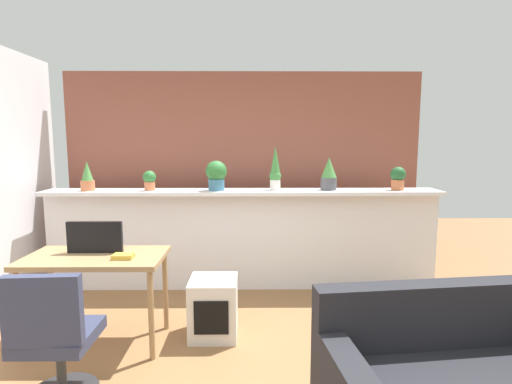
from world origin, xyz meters
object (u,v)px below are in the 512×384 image
object	(u,v)px
tv_monitor	(95,237)
desk	(96,265)
office_chair	(56,350)
potted_plant_5	(398,178)
potted_plant_3	(275,170)
potted_plant_4	(329,174)
potted_plant_0	(87,177)
book_on_desk	(123,256)
potted_plant_2	(216,174)
potted_plant_1	(150,180)
side_cube_shelf	(214,308)

from	to	relation	value
tv_monitor	desk	bearing A→B (deg)	-70.65
desk	office_chair	xyz separation A→B (m)	(0.06, -0.81, -0.28)
potted_plant_5	tv_monitor	bearing A→B (deg)	-158.95
potted_plant_3	potted_plant_4	distance (m)	0.59
potted_plant_0	book_on_desk	world-z (taller)	potted_plant_0
office_chair	potted_plant_2	bearing A→B (deg)	67.46
potted_plant_0	office_chair	size ratio (longest dim) A/B	0.35
potted_plant_1	potted_plant_3	bearing A→B (deg)	1.44
potted_plant_1	potted_plant_3	xyz separation A→B (m)	(1.37, 0.03, 0.11)
tv_monitor	side_cube_shelf	world-z (taller)	tv_monitor
potted_plant_2	potted_plant_4	bearing A→B (deg)	1.57
potted_plant_0	office_chair	bearing A→B (deg)	-73.86
tv_monitor	potted_plant_0	bearing A→B (deg)	114.14
potted_plant_2	potted_plant_3	bearing A→B (deg)	3.79
potted_plant_1	potted_plant_5	distance (m)	2.72
potted_plant_4	office_chair	world-z (taller)	potted_plant_4
potted_plant_5	office_chair	world-z (taller)	potted_plant_5
side_cube_shelf	book_on_desk	world-z (taller)	book_on_desk
potted_plant_4	office_chair	xyz separation A→B (m)	(-2.06, -2.02, -0.92)
potted_plant_0	potted_plant_5	size ratio (longest dim) A/B	1.25
potted_plant_3	potted_plant_5	distance (m)	1.35
potted_plant_0	potted_plant_4	xyz separation A→B (m)	(2.63, 0.04, 0.03)
potted_plant_4	potted_plant_2	bearing A→B (deg)	-178.43
potted_plant_0	tv_monitor	bearing A→B (deg)	-65.86
tv_monitor	potted_plant_1	bearing A→B (deg)	80.87
tv_monitor	potted_plant_4	bearing A→B (deg)	27.89
potted_plant_2	side_cube_shelf	bearing A→B (deg)	-86.93
potted_plant_5	potted_plant_3	bearing A→B (deg)	178.88
potted_plant_2	potted_plant_3	distance (m)	0.65
potted_plant_0	potted_plant_5	world-z (taller)	potted_plant_0
potted_plant_4	desk	distance (m)	2.52
tv_monitor	book_on_desk	size ratio (longest dim) A/B	2.90
potted_plant_1	potted_plant_4	world-z (taller)	potted_plant_4
tv_monitor	side_cube_shelf	xyz separation A→B (m)	(0.96, 0.04, -0.63)
potted_plant_5	side_cube_shelf	xyz separation A→B (m)	(-1.94, -1.08, -1.02)
potted_plant_3	side_cube_shelf	bearing A→B (deg)	-118.03
potted_plant_0	potted_plant_1	bearing A→B (deg)	1.61
potted_plant_5	potted_plant_0	bearing A→B (deg)	-179.55
office_chair	book_on_desk	bearing A→B (deg)	74.41
potted_plant_0	potted_plant_2	size ratio (longest dim) A/B	0.99
potted_plant_2	potted_plant_5	size ratio (longest dim) A/B	1.27
potted_plant_2	potted_plant_4	xyz separation A→B (m)	(1.23, 0.03, 0.00)
desk	book_on_desk	world-z (taller)	book_on_desk
potted_plant_0	office_chair	xyz separation A→B (m)	(0.57, -1.98, -0.88)
potted_plant_5	book_on_desk	xyz separation A→B (m)	(-2.62, -1.29, -0.50)
office_chair	book_on_desk	world-z (taller)	office_chair
tv_monitor	office_chair	size ratio (longest dim) A/B	0.49
potted_plant_0	potted_plant_3	size ratio (longest dim) A/B	0.67
desk	tv_monitor	world-z (taller)	tv_monitor
desk	side_cube_shelf	world-z (taller)	desk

